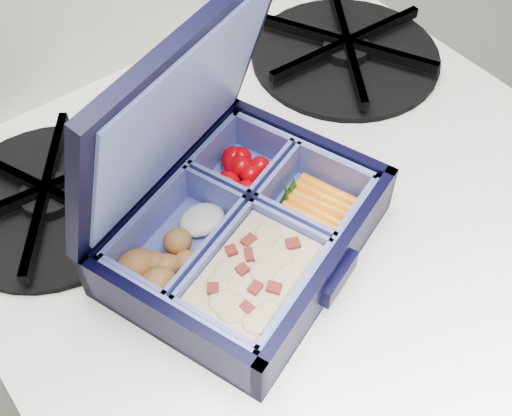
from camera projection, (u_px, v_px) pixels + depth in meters
stove at (266, 371)px, 0.89m from camera, size 0.54×0.54×0.81m
bento_box at (245, 231)px, 0.51m from camera, size 0.25×0.22×0.05m
burner_grate at (346, 47)px, 0.67m from camera, size 0.21×0.21×0.03m
burner_grate_rear at (49, 197)px, 0.55m from camera, size 0.20×0.20×0.02m
fork at (160, 151)px, 0.59m from camera, size 0.13×0.14×0.01m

